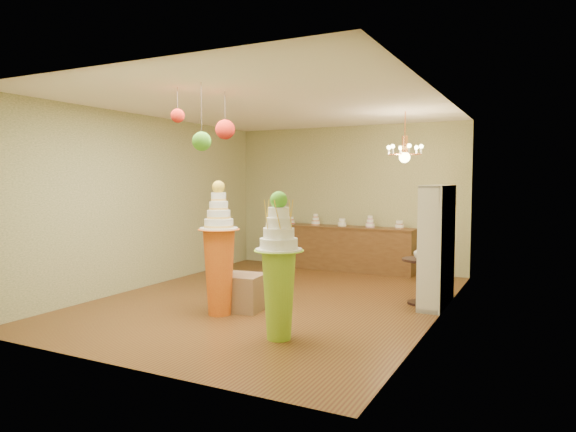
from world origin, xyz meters
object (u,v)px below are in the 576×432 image
at_px(pedestal_green, 279,276).
at_px(round_table, 420,275).
at_px(pedestal_orange, 219,261).
at_px(sideboard, 342,247).

height_order(pedestal_green, round_table, pedestal_green).
relative_size(pedestal_orange, round_table, 2.69).
bearing_deg(pedestal_green, sideboard, 102.03).
bearing_deg(sideboard, pedestal_orange, -93.58).
bearing_deg(round_table, pedestal_orange, -141.50).
distance_m(pedestal_green, sideboard, 4.82).
relative_size(pedestal_green, sideboard, 0.57).
distance_m(pedestal_green, pedestal_orange, 1.40).
bearing_deg(sideboard, round_table, -46.64).
distance_m(pedestal_orange, sideboard, 4.11).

